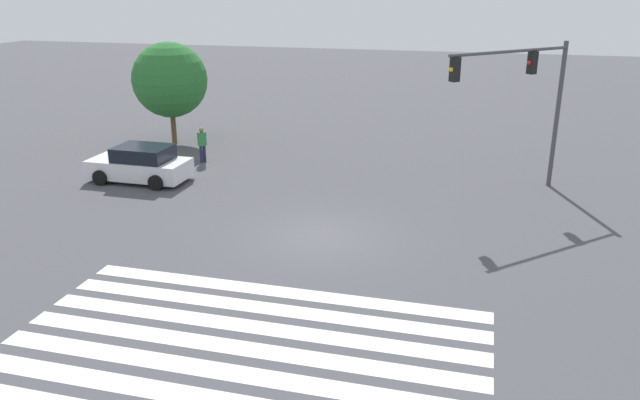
{
  "coord_description": "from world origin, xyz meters",
  "views": [
    {
      "loc": [
        4.84,
        -18.36,
        7.93
      ],
      "look_at": [
        0.0,
        0.0,
        1.29
      ],
      "focal_mm": 35.0,
      "sensor_mm": 36.0,
      "label": 1
    }
  ],
  "objects_px": {
    "traffic_signal_mast": "(528,87)",
    "pedestrian": "(202,143)",
    "car_1": "(140,164)",
    "tree_corner_a": "(170,80)"
  },
  "relations": [
    {
      "from": "car_1",
      "to": "pedestrian",
      "type": "bearing_deg",
      "value": -110.38
    },
    {
      "from": "car_1",
      "to": "tree_corner_a",
      "type": "distance_m",
      "value": 7.03
    },
    {
      "from": "pedestrian",
      "to": "car_1",
      "type": "bearing_deg",
      "value": -66.93
    },
    {
      "from": "pedestrian",
      "to": "tree_corner_a",
      "type": "xyz_separation_m",
      "value": [
        -3.0,
        3.0,
        2.36
      ]
    },
    {
      "from": "traffic_signal_mast",
      "to": "tree_corner_a",
      "type": "height_order",
      "value": "traffic_signal_mast"
    },
    {
      "from": "tree_corner_a",
      "to": "pedestrian",
      "type": "bearing_deg",
      "value": -44.95
    },
    {
      "from": "car_1",
      "to": "pedestrian",
      "type": "relative_size",
      "value": 2.52
    },
    {
      "from": "traffic_signal_mast",
      "to": "tree_corner_a",
      "type": "xyz_separation_m",
      "value": [
        -17.0,
        3.91,
        -0.92
      ]
    },
    {
      "from": "traffic_signal_mast",
      "to": "pedestrian",
      "type": "distance_m",
      "value": 14.4
    },
    {
      "from": "pedestrian",
      "to": "tree_corner_a",
      "type": "relative_size",
      "value": 0.32
    }
  ]
}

